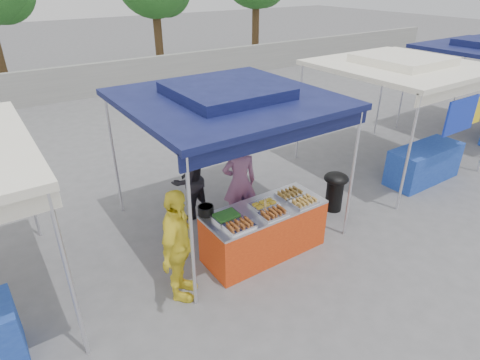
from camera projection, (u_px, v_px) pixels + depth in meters
ground_plane at (260, 248)px, 6.78m from camera, size 80.00×80.00×0.00m
back_wall at (80, 82)px, 14.58m from camera, size 40.00×0.25×1.20m
main_canopy at (227, 98)px, 6.40m from camera, size 3.20×3.20×2.57m
neighbor_stall_right at (412, 104)px, 8.71m from camera, size 3.20×3.20×2.57m
vendor_table at (264, 230)px, 6.51m from camera, size 2.00×0.80×0.85m
food_tray_fl at (240, 226)px, 5.82m from camera, size 0.42×0.30×0.07m
food_tray_fm at (273, 213)px, 6.12m from camera, size 0.42×0.30×0.07m
food_tray_fr at (304, 202)px, 6.42m from camera, size 0.42×0.30×0.07m
food_tray_bl at (226, 216)px, 6.04m from camera, size 0.42×0.30×0.07m
food_tray_bm at (264, 204)px, 6.35m from camera, size 0.42×0.30×0.07m
food_tray_br at (290, 194)px, 6.66m from camera, size 0.42×0.30×0.07m
cooking_pot at (206, 210)px, 6.13m from camera, size 0.24×0.24×0.14m
skewer_cup at (265, 212)px, 6.14m from camera, size 0.07×0.07×0.09m
wok_burner at (335, 188)px, 7.70m from camera, size 0.47×0.47×0.79m
crate_left at (227, 235)px, 6.88m from camera, size 0.51×0.35×0.30m
crate_right at (255, 225)px, 7.13m from camera, size 0.50×0.35×0.30m
crate_stacked at (255, 211)px, 6.99m from camera, size 0.49×0.34×0.29m
vendor_woman at (240, 182)px, 7.09m from camera, size 0.71×0.57×1.70m
helper_man at (188, 179)px, 7.37m from camera, size 0.88×0.76×1.54m
customer_person at (178, 247)px, 5.43m from camera, size 0.98×1.02×1.71m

